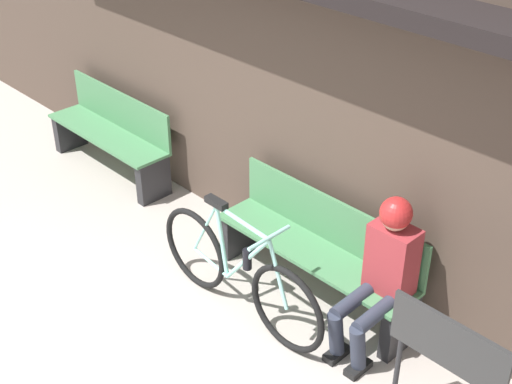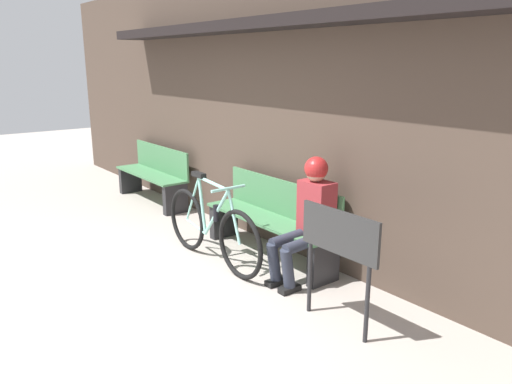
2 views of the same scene
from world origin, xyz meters
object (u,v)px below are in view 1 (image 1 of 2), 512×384
at_px(person_seated, 383,267).
at_px(park_bench_far, 112,136).
at_px(park_bench_near, 318,252).
at_px(bicycle, 238,274).
at_px(signboard, 447,354).

relative_size(person_seated, park_bench_far, 0.76).
bearing_deg(person_seated, park_bench_near, 170.41).
distance_m(bicycle, person_seated, 1.13).
bearing_deg(park_bench_near, signboard, -20.30).
bearing_deg(signboard, park_bench_far, 172.77).
distance_m(park_bench_near, person_seated, 0.77).
height_order(bicycle, signboard, signboard).
bearing_deg(person_seated, park_bench_far, 178.13).
relative_size(park_bench_near, bicycle, 1.04).
xyz_separation_m(person_seated, park_bench_far, (-3.56, 0.12, -0.31)).
distance_m(park_bench_near, bicycle, 0.68).
distance_m(bicycle, park_bench_far, 2.67).
xyz_separation_m(park_bench_near, signboard, (1.50, -0.55, 0.32)).
bearing_deg(bicycle, signboard, 2.31).
xyz_separation_m(park_bench_near, person_seated, (0.70, -0.12, 0.30)).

